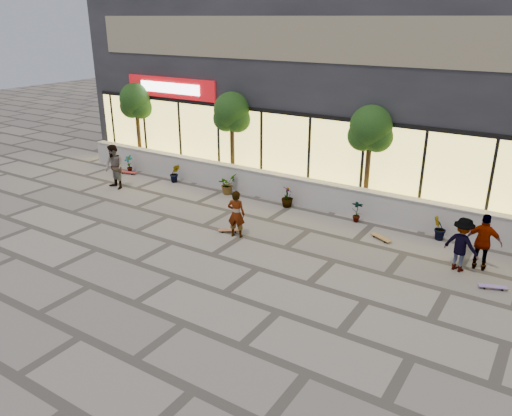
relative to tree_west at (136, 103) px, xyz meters
The scene contains 20 objects.
ground 12.21m from the tree_west, 40.55° to the right, with size 80.00×80.00×0.00m, color gray.
planter_wall 9.36m from the tree_west, ahead, with size 22.00×0.42×1.04m.
retail_building 10.27m from the tree_west, 28.00° to the left, with size 24.00×9.17×8.50m.
shrub_a 2.91m from the tree_west, 68.20° to the right, with size 0.43×0.29×0.81m, color #123410.
shrub_b 4.37m from the tree_west, 20.75° to the right, with size 0.45×0.36×0.81m, color #123410.
shrub_c 6.74m from the tree_west, 11.58° to the right, with size 0.73×0.63×0.81m, color #123410.
shrub_d 9.35m from the tree_west, ahead, with size 0.45×0.45×0.81m, color #123410.
shrub_e 12.05m from the tree_west, ahead, with size 0.43×0.29×0.81m, color #123410.
shrub_f 14.78m from the tree_west, ahead, with size 0.45×0.36×0.81m, color #123410.
tree_west is the anchor object (origin of this frame).
tree_midwest 5.50m from the tree_west, ahead, with size 1.60×1.50×3.92m.
tree_mideast 11.50m from the tree_west, ahead, with size 1.60×1.50×3.92m.
skater_center 10.18m from the tree_west, 27.22° to the right, with size 0.58×0.38×1.59m, color white.
skater_left 4.22m from the tree_west, 61.41° to the right, with size 0.91×0.71×1.86m, color tan.
skater_right_near 16.36m from the tree_west, ahead, with size 0.98×0.41×1.68m, color white.
skater_right_far 15.95m from the tree_west, 11.10° to the right, with size 1.03×0.59×1.59m, color maroon.
skateboard_center 9.95m from the tree_west, 27.58° to the right, with size 0.69×0.55×0.09m.
skateboard_left 3.33m from the tree_west, 66.16° to the right, with size 0.86×0.36×0.10m.
skateboard_right_near 13.45m from the tree_west, ahead, with size 0.80×0.54×0.10m.
skateboard_right_far 17.18m from the tree_west, 12.53° to the right, with size 0.75×0.44×0.09m.
Camera 1 is at (8.47, -9.14, 6.78)m, focal length 35.00 mm.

